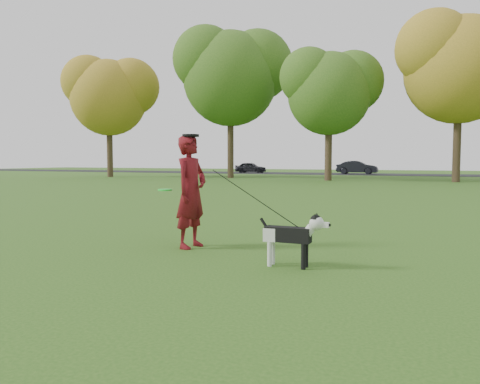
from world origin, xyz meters
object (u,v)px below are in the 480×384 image
at_px(dog, 293,234).
at_px(man, 191,192).
at_px(car_left, 251,167).
at_px(car_mid, 357,167).

bearing_deg(dog, man, 159.91).
height_order(car_left, car_mid, car_mid).
bearing_deg(man, dog, -103.89).
bearing_deg(car_left, car_mid, -91.26).
xyz_separation_m(man, car_left, (-14.71, 39.66, -0.34)).
relative_size(man, dog, 1.87).
height_order(man, car_left, man).
xyz_separation_m(car_left, car_mid, (11.16, 0.00, 0.08)).
height_order(dog, car_mid, car_mid).
bearing_deg(man, car_mid, 11.32).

